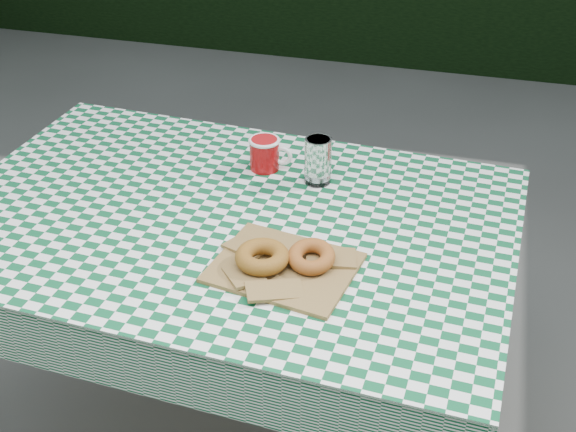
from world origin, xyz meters
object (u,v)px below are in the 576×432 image
(table, at_px, (232,336))
(drinking_glass, at_px, (318,161))
(coffee_mug, at_px, (264,154))
(paper_bag, at_px, (284,266))

(table, height_order, drinking_glass, drinking_glass)
(coffee_mug, relative_size, drinking_glass, 1.25)
(table, distance_m, paper_bag, 0.46)
(paper_bag, xyz_separation_m, drinking_glass, (-0.02, 0.38, 0.05))
(coffee_mug, distance_m, drinking_glass, 0.15)
(table, distance_m, coffee_mug, 0.49)
(table, height_order, paper_bag, paper_bag)
(drinking_glass, bearing_deg, paper_bag, -87.53)
(paper_bag, xyz_separation_m, coffee_mug, (-0.16, 0.41, 0.03))
(table, relative_size, drinking_glass, 10.92)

